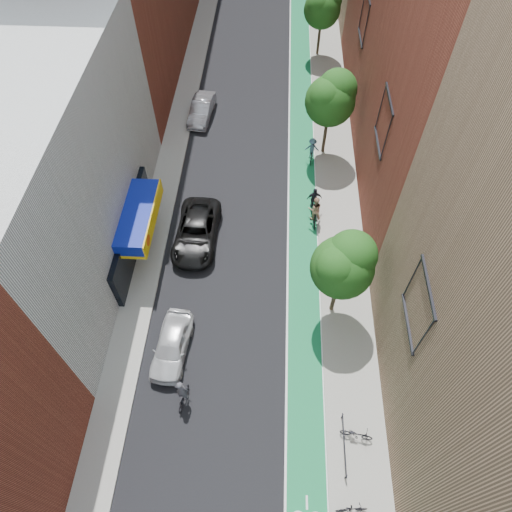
# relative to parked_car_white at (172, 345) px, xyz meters

# --- Properties ---
(ground) EXTENTS (160.00, 160.00, 0.00)m
(ground) POSITION_rel_parked_car_white_xyz_m (3.35, -6.90, -0.74)
(ground) COLOR black
(ground) RESTS_ON ground
(bike_lane) EXTENTS (2.00, 68.00, 0.01)m
(bike_lane) POSITION_rel_parked_car_white_xyz_m (7.35, 19.10, -0.73)
(bike_lane) COLOR #136E4A
(bike_lane) RESTS_ON ground
(sidewalk_left) EXTENTS (2.00, 68.00, 0.15)m
(sidewalk_left) POSITION_rel_parked_car_white_xyz_m (-2.65, 19.10, -0.66)
(sidewalk_left) COLOR gray
(sidewalk_left) RESTS_ON ground
(sidewalk_right) EXTENTS (3.00, 68.00, 0.15)m
(sidewalk_right) POSITION_rel_parked_car_white_xyz_m (9.85, 19.10, -0.66)
(sidewalk_right) COLOR gray
(sidewalk_right) RESTS_ON ground
(building_left_white) EXTENTS (8.00, 20.00, 12.00)m
(building_left_white) POSITION_rel_parked_car_white_xyz_m (-7.65, 7.10, 5.26)
(building_left_white) COLOR silver
(building_left_white) RESTS_ON ground
(tree_near) EXTENTS (3.40, 3.36, 6.42)m
(tree_near) POSITION_rel_parked_car_white_xyz_m (9.00, 3.12, 3.92)
(tree_near) COLOR #332619
(tree_near) RESTS_ON ground
(tree_mid) EXTENTS (3.55, 3.53, 6.74)m
(tree_mid) POSITION_rel_parked_car_white_xyz_m (9.00, 17.12, 4.15)
(tree_mid) COLOR #332619
(tree_mid) RESTS_ON ground
(tree_far) EXTENTS (3.30, 3.25, 6.21)m
(tree_far) POSITION_rel_parked_car_white_xyz_m (9.00, 31.12, 3.76)
(tree_far) COLOR #332619
(tree_far) RESTS_ON ground
(parked_car_white) EXTENTS (2.11, 4.46, 1.47)m
(parked_car_white) POSITION_rel_parked_car_white_xyz_m (0.00, 0.00, 0.00)
(parked_car_white) COLOR silver
(parked_car_white) RESTS_ON ground
(parked_car_black) EXTENTS (2.84, 5.82, 1.59)m
(parked_car_black) POSITION_rel_parked_car_white_xyz_m (0.35, 8.02, 0.06)
(parked_car_black) COLOR black
(parked_car_black) RESTS_ON ground
(parked_car_silver) EXTENTS (1.98, 4.60, 1.47)m
(parked_car_silver) POSITION_rel_parked_car_white_xyz_m (-0.89, 21.04, -0.00)
(parked_car_silver) COLOR gray
(parked_car_silver) RESTS_ON ground
(cyclist_lead) EXTENTS (0.79, 1.61, 2.19)m
(cyclist_lead) POSITION_rel_parked_car_white_xyz_m (1.01, -2.71, 0.06)
(cyclist_lead) COLOR black
(cyclist_lead) RESTS_ON ground
(cyclist_lane_near) EXTENTS (0.98, 1.80, 2.24)m
(cyclist_lane_near) POSITION_rel_parked_car_white_xyz_m (8.05, 9.94, 0.23)
(cyclist_lane_near) COLOR black
(cyclist_lane_near) RESTS_ON ground
(cyclist_lane_mid) EXTENTS (1.06, 1.70, 2.08)m
(cyclist_lane_mid) POSITION_rel_parked_car_white_xyz_m (8.05, 10.96, 0.07)
(cyclist_lane_mid) COLOR black
(cyclist_lane_mid) RESTS_ON ground
(cyclist_lane_far) EXTENTS (1.08, 1.53, 1.96)m
(cyclist_lane_far) POSITION_rel_parked_car_white_xyz_m (8.03, 16.20, 0.16)
(cyclist_lane_far) COLOR black
(cyclist_lane_far) RESTS_ON ground
(parked_bike_near) EXTENTS (1.68, 0.84, 0.85)m
(parked_bike_near) POSITION_rel_parked_car_white_xyz_m (9.78, -4.17, -0.16)
(parked_bike_near) COLOR black
(parked_bike_near) RESTS_ON sidewalk_right
(parked_bike_mid) EXTENTS (1.53, 0.58, 0.90)m
(parked_bike_mid) POSITION_rel_parked_car_white_xyz_m (9.30, -7.46, -0.14)
(parked_bike_mid) COLOR black
(parked_bike_mid) RESTS_ON sidewalk_right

